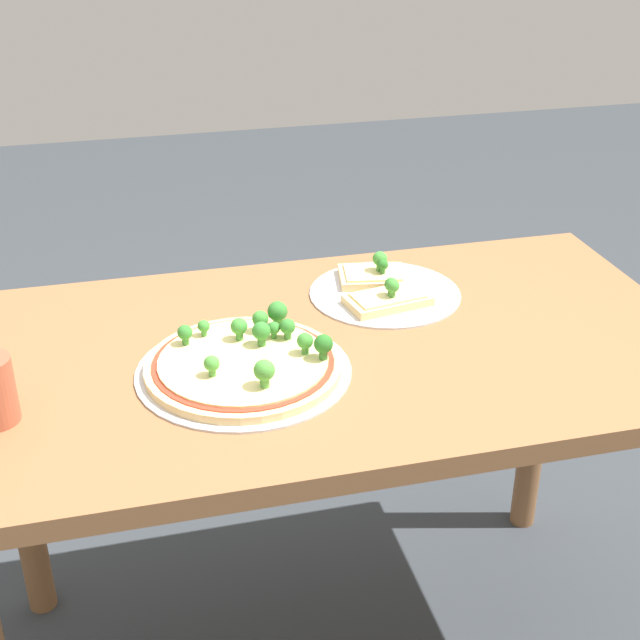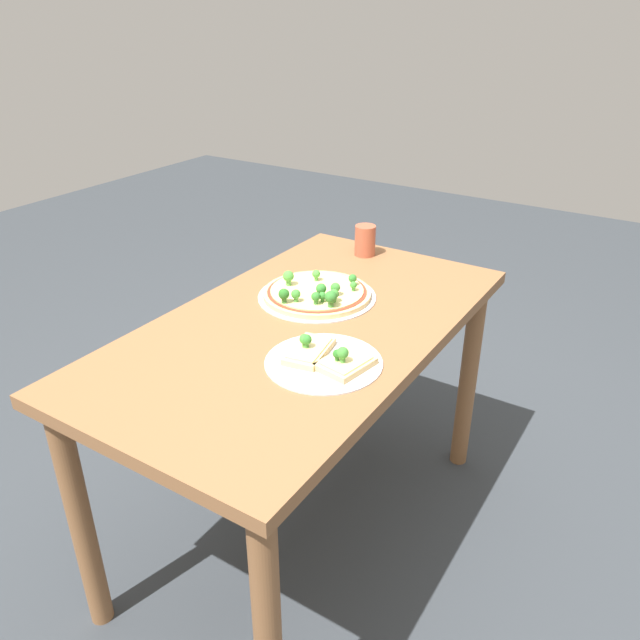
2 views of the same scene
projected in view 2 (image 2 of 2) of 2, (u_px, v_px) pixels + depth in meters
ground_plane at (306, 526)px, 2.04m from camera, size 8.00×8.00×0.00m
dining_table at (304, 357)px, 1.74m from camera, size 1.29×0.71×0.75m
pizza_tray_whole at (317, 293)px, 1.83m from camera, size 0.35×0.35×0.07m
pizza_tray_slice at (325, 358)px, 1.50m from camera, size 0.29×0.29×0.06m
drinking_cup at (365, 240)px, 2.12m from camera, size 0.07×0.07×0.10m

